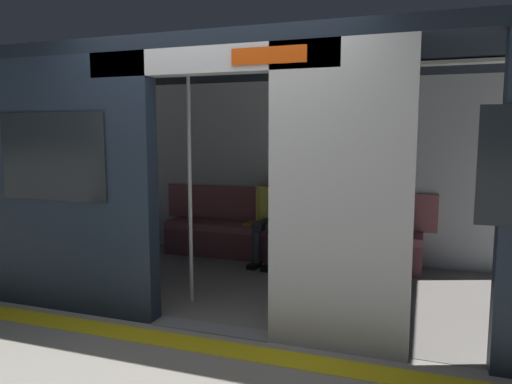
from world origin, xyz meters
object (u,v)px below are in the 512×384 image
(train_car, at_px, (252,137))
(grab_pole_door, at_px, (190,185))
(person_seated, at_px, (274,210))
(bench_seat, at_px, (285,235))
(book, at_px, (252,223))
(grab_pole_far, at_px, (285,189))
(handbag, at_px, (311,221))

(train_car, relative_size, grab_pole_door, 2.89)
(train_car, xyz_separation_m, person_seated, (0.05, -0.95, -0.89))
(bench_seat, bearing_deg, person_seated, 22.59)
(person_seated, bearing_deg, grab_pole_door, 78.43)
(train_car, bearing_deg, bench_seat, -94.21)
(train_car, relative_size, book, 29.09)
(bench_seat, distance_m, book, 0.47)
(person_seated, distance_m, book, 0.40)
(bench_seat, distance_m, grab_pole_far, 1.83)
(bench_seat, xyz_separation_m, grab_pole_far, (-0.45, 1.60, 0.78))
(bench_seat, relative_size, person_seated, 2.77)
(bench_seat, height_order, grab_pole_door, grab_pole_door)
(handbag, relative_size, book, 1.18)
(book, relative_size, grab_pole_far, 0.10)
(train_car, xyz_separation_m, grab_pole_door, (0.38, 0.64, -0.44))
(bench_seat, relative_size, grab_pole_far, 1.45)
(train_car, height_order, grab_pole_door, train_car)
(person_seated, bearing_deg, grab_pole_far, 110.54)
(grab_pole_door, bearing_deg, handbag, -113.85)
(train_car, height_order, handbag, train_car)
(book, height_order, grab_pole_door, grab_pole_door)
(bench_seat, height_order, book, book)
(train_car, distance_m, grab_pole_door, 0.87)
(grab_pole_far, bearing_deg, train_car, -48.71)
(train_car, relative_size, handbag, 24.62)
(person_seated, bearing_deg, bench_seat, -157.41)
(person_seated, bearing_deg, handbag, -164.26)
(bench_seat, height_order, grab_pole_far, grab_pole_far)
(train_car, bearing_deg, person_seated, -86.79)
(train_car, relative_size, person_seated, 5.52)
(person_seated, bearing_deg, train_car, 93.21)
(person_seated, relative_size, handbag, 4.46)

